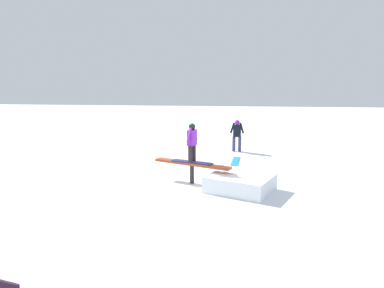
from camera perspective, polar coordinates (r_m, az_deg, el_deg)
ground_plane at (r=12.07m, az=0.00°, el=-6.00°), size 60.00×60.00×0.00m
rail_feature at (r=11.92m, az=0.00°, el=-3.29°), size 2.54×1.33×0.68m
snow_kicker_ramp at (r=11.30m, az=7.37°, el=-5.96°), size 2.25×2.10×0.49m
main_rider_on_rail at (r=11.77m, az=0.00°, el=0.05°), size 1.39×0.73×1.26m
bystander_black at (r=16.99m, az=6.87°, el=1.54°), size 0.65×0.23×1.44m
loose_snowboard_cyan at (r=15.14m, az=6.65°, el=-2.62°), size 0.42×1.56×0.02m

